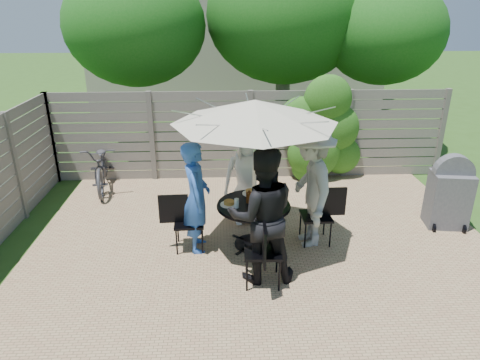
{
  "coord_description": "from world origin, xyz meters",
  "views": [
    {
      "loc": [
        -0.61,
        -5.43,
        3.38
      ],
      "look_at": [
        -0.33,
        0.42,
        1.0
      ],
      "focal_mm": 32.0,
      "sensor_mm": 36.0,
      "label": 1
    }
  ],
  "objects_px": {
    "glass_left": "(237,203)",
    "coffee_cup": "(258,194)",
    "plate_left": "(229,203)",
    "bicycle": "(102,165)",
    "plate_front": "(257,213)",
    "person_back": "(247,176)",
    "syrup_jug": "(249,198)",
    "chair_right": "(316,226)",
    "bbq_grill": "(449,195)",
    "plate_right": "(278,201)",
    "chair_back": "(246,203)",
    "glass_right": "(270,196)",
    "person_front": "(262,216)",
    "patio_table": "(253,217)",
    "umbrella": "(255,112)",
    "chair_left": "(189,233)",
    "chair_front": "(262,264)",
    "plate_back": "(251,192)",
    "person_right": "(310,187)",
    "glass_front": "(263,207)",
    "person_left": "(196,198)"
  },
  "relations": [
    {
      "from": "person_back",
      "to": "coffee_cup",
      "type": "distance_m",
      "value": 0.62
    },
    {
      "from": "patio_table",
      "to": "plate_front",
      "type": "height_order",
      "value": "plate_front"
    },
    {
      "from": "glass_left",
      "to": "patio_table",
      "type": "bearing_deg",
      "value": 24.82
    },
    {
      "from": "glass_left",
      "to": "coffee_cup",
      "type": "distance_m",
      "value": 0.48
    },
    {
      "from": "plate_left",
      "to": "bicycle",
      "type": "bearing_deg",
      "value": 135.55
    },
    {
      "from": "plate_front",
      "to": "bicycle",
      "type": "xyz_separation_m",
      "value": [
        -2.82,
        2.74,
        -0.25
      ]
    },
    {
      "from": "person_front",
      "to": "plate_back",
      "type": "bearing_deg",
      "value": -90.0
    },
    {
      "from": "chair_front",
      "to": "glass_front",
      "type": "bearing_deg",
      "value": -2.94
    },
    {
      "from": "plate_left",
      "to": "glass_left",
      "type": "relative_size",
      "value": 1.86
    },
    {
      "from": "person_back",
      "to": "person_front",
      "type": "bearing_deg",
      "value": -90.0
    },
    {
      "from": "syrup_jug",
      "to": "coffee_cup",
      "type": "distance_m",
      "value": 0.23
    },
    {
      "from": "bicycle",
      "to": "plate_right",
      "type": "bearing_deg",
      "value": -46.58
    },
    {
      "from": "chair_back",
      "to": "glass_right",
      "type": "bearing_deg",
      "value": 17.23
    },
    {
      "from": "bbq_grill",
      "to": "coffee_cup",
      "type": "bearing_deg",
      "value": -167.24
    },
    {
      "from": "coffee_cup",
      "to": "chair_front",
      "type": "bearing_deg",
      "value": -92.07
    },
    {
      "from": "person_back",
      "to": "plate_front",
      "type": "height_order",
      "value": "person_back"
    },
    {
      "from": "coffee_cup",
      "to": "glass_left",
      "type": "bearing_deg",
      "value": -135.08
    },
    {
      "from": "chair_front",
      "to": "plate_back",
      "type": "distance_m",
      "value": 1.39
    },
    {
      "from": "patio_table",
      "to": "chair_back",
      "type": "height_order",
      "value": "chair_back"
    },
    {
      "from": "patio_table",
      "to": "glass_left",
      "type": "xyz_separation_m",
      "value": [
        -0.25,
        -0.12,
        0.28
      ]
    },
    {
      "from": "person_front",
      "to": "person_back",
      "type": "bearing_deg",
      "value": -90.0
    },
    {
      "from": "person_back",
      "to": "chair_left",
      "type": "relative_size",
      "value": 1.8
    },
    {
      "from": "syrup_jug",
      "to": "chair_right",
      "type": "bearing_deg",
      "value": 0.0
    },
    {
      "from": "umbrella",
      "to": "glass_right",
      "type": "xyz_separation_m",
      "value": [
        0.25,
        0.12,
        -1.3
      ]
    },
    {
      "from": "plate_back",
      "to": "bbq_grill",
      "type": "xyz_separation_m",
      "value": [
        3.22,
        0.12,
        -0.16
      ]
    },
    {
      "from": "person_back",
      "to": "coffee_cup",
      "type": "xyz_separation_m",
      "value": [
        0.13,
        -0.6,
        -0.04
      ]
    },
    {
      "from": "plate_left",
      "to": "person_back",
      "type": "bearing_deg",
      "value": 69.38
    },
    {
      "from": "person_right",
      "to": "glass_right",
      "type": "height_order",
      "value": "person_right"
    },
    {
      "from": "patio_table",
      "to": "syrup_jug",
      "type": "height_order",
      "value": "syrup_jug"
    },
    {
      "from": "chair_right",
      "to": "bbq_grill",
      "type": "distance_m",
      "value": 2.3
    },
    {
      "from": "chair_right",
      "to": "plate_left",
      "type": "distance_m",
      "value": 1.4
    },
    {
      "from": "plate_front",
      "to": "plate_left",
      "type": "bearing_deg",
      "value": 137.82
    },
    {
      "from": "person_back",
      "to": "plate_left",
      "type": "distance_m",
      "value": 0.91
    },
    {
      "from": "glass_left",
      "to": "chair_right",
      "type": "bearing_deg",
      "value": 7.69
    },
    {
      "from": "bicycle",
      "to": "bbq_grill",
      "type": "xyz_separation_m",
      "value": [
        6.01,
        -1.9,
        0.09
      ]
    },
    {
      "from": "plate_left",
      "to": "plate_front",
      "type": "distance_m",
      "value": 0.51
    },
    {
      "from": "plate_left",
      "to": "glass_right",
      "type": "bearing_deg",
      "value": 12.43
    },
    {
      "from": "chair_right",
      "to": "glass_left",
      "type": "height_order",
      "value": "chair_right"
    },
    {
      "from": "person_back",
      "to": "plate_front",
      "type": "relative_size",
      "value": 6.17
    },
    {
      "from": "person_front",
      "to": "glass_left",
      "type": "height_order",
      "value": "person_front"
    },
    {
      "from": "person_right",
      "to": "plate_back",
      "type": "height_order",
      "value": "person_right"
    },
    {
      "from": "patio_table",
      "to": "plate_back",
      "type": "distance_m",
      "value": 0.43
    },
    {
      "from": "umbrella",
      "to": "person_back",
      "type": "xyz_separation_m",
      "value": [
        -0.04,
        0.83,
        -1.26
      ]
    },
    {
      "from": "person_left",
      "to": "person_front",
      "type": "height_order",
      "value": "person_front"
    },
    {
      "from": "person_left",
      "to": "person_right",
      "type": "bearing_deg",
      "value": -90.0
    },
    {
      "from": "bicycle",
      "to": "plate_back",
      "type": "bearing_deg",
      "value": -45.78
    },
    {
      "from": "umbrella",
      "to": "glass_left",
      "type": "bearing_deg",
      "value": -155.18
    },
    {
      "from": "person_front",
      "to": "glass_left",
      "type": "bearing_deg",
      "value": -70.3
    },
    {
      "from": "chair_back",
      "to": "person_right",
      "type": "bearing_deg",
      "value": 41.15
    },
    {
      "from": "glass_front",
      "to": "coffee_cup",
      "type": "distance_m",
      "value": 0.48
    }
  ]
}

